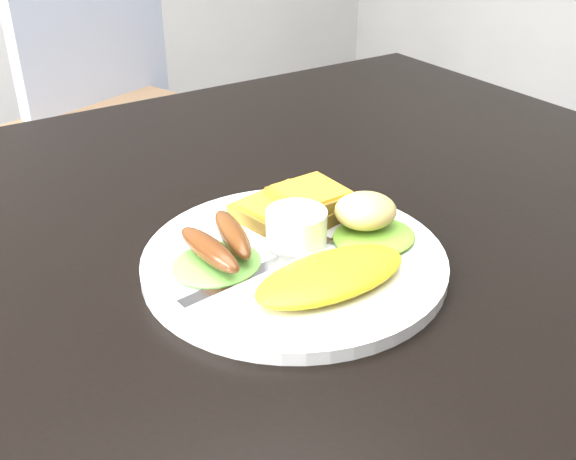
{
  "coord_description": "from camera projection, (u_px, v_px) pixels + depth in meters",
  "views": [
    {
      "loc": [
        -0.24,
        -0.53,
        1.07
      ],
      "look_at": [
        0.04,
        -0.1,
        0.78
      ],
      "focal_mm": 42.0,
      "sensor_mm": 36.0,
      "label": 1
    }
  ],
  "objects": [
    {
      "name": "dining_table",
      "position": [
        204.0,
        246.0,
        0.67
      ],
      "size": [
        1.2,
        0.8,
        0.04
      ],
      "primitive_type": "cube",
      "color": "black",
      "rests_on": "ground"
    },
    {
      "name": "dining_chair",
      "position": [
        131.0,
        131.0,
        1.72
      ],
      "size": [
        0.6,
        0.6,
        0.06
      ],
      "primitive_type": "cube",
      "rotation": [
        0.0,
        0.0,
        0.35
      ],
      "color": "tan",
      "rests_on": "ground"
    },
    {
      "name": "plate",
      "position": [
        294.0,
        260.0,
        0.59
      ],
      "size": [
        0.27,
        0.27,
        0.01
      ],
      "primitive_type": "cylinder",
      "color": "white",
      "rests_on": "dining_table"
    },
    {
      "name": "lettuce_left",
      "position": [
        217.0,
        264.0,
        0.57
      ],
      "size": [
        0.09,
        0.08,
        0.01
      ],
      "primitive_type": "ellipsoid",
      "rotation": [
        0.0,
        0.0,
        0.12
      ],
      "color": "green",
      "rests_on": "plate"
    },
    {
      "name": "lettuce_right",
      "position": [
        374.0,
        236.0,
        0.61
      ],
      "size": [
        0.08,
        0.08,
        0.01
      ],
      "primitive_type": "ellipsoid",
      "rotation": [
        0.0,
        0.0,
        0.08
      ],
      "color": "#52A22F",
      "rests_on": "plate"
    },
    {
      "name": "omelette",
      "position": [
        331.0,
        275.0,
        0.54
      ],
      "size": [
        0.14,
        0.07,
        0.02
      ],
      "primitive_type": "ellipsoid",
      "rotation": [
        0.0,
        0.0,
        -0.01
      ],
      "color": "gold",
      "rests_on": "plate"
    },
    {
      "name": "sausage_a",
      "position": [
        209.0,
        249.0,
        0.56
      ],
      "size": [
        0.03,
        0.09,
        0.02
      ],
      "primitive_type": "ellipsoid",
      "rotation": [
        0.0,
        0.0,
        0.09
      ],
      "color": "brown",
      "rests_on": "lettuce_left"
    },
    {
      "name": "sausage_b",
      "position": [
        232.0,
        234.0,
        0.58
      ],
      "size": [
        0.04,
        0.09,
        0.02
      ],
      "primitive_type": "ellipsoid",
      "rotation": [
        0.0,
        0.0,
        -0.21
      ],
      "color": "brown",
      "rests_on": "lettuce_left"
    },
    {
      "name": "ramekin",
      "position": [
        296.0,
        228.0,
        0.6
      ],
      "size": [
        0.07,
        0.07,
        0.03
      ],
      "primitive_type": "cylinder",
      "rotation": [
        0.0,
        0.0,
        0.27
      ],
      "color": "white",
      "rests_on": "plate"
    },
    {
      "name": "toast_a",
      "position": [
        289.0,
        212.0,
        0.65
      ],
      "size": [
        0.1,
        0.1,
        0.01
      ],
      "primitive_type": "cube",
      "rotation": [
        0.0,
        0.0,
        0.2
      ],
      "color": "brown",
      "rests_on": "plate"
    },
    {
      "name": "toast_b",
      "position": [
        311.0,
        196.0,
        0.65
      ],
      "size": [
        0.07,
        0.07,
        0.01
      ],
      "primitive_type": "cube",
      "rotation": [
        0.0,
        0.0,
        0.03
      ],
      "color": "olive",
      "rests_on": "toast_a"
    },
    {
      "name": "potato_salad",
      "position": [
        365.0,
        211.0,
        0.61
      ],
      "size": [
        0.07,
        0.07,
        0.03
      ],
      "primitive_type": "ellipsoid",
      "rotation": [
        0.0,
        0.0,
        -0.27
      ],
      "color": "beige",
      "rests_on": "lettuce_right"
    },
    {
      "name": "fork",
      "position": [
        261.0,
        271.0,
        0.57
      ],
      "size": [
        0.16,
        0.03,
        0.0
      ],
      "primitive_type": "cube",
      "rotation": [
        0.0,
        0.0,
        0.12
      ],
      "color": "#ADAFB7",
      "rests_on": "plate"
    }
  ]
}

